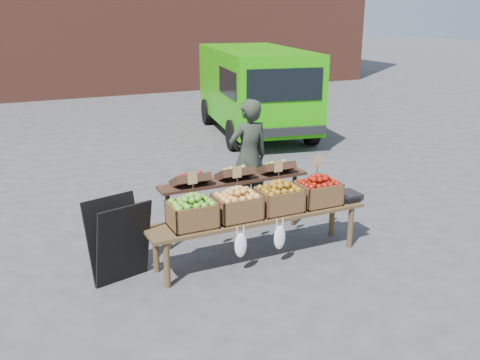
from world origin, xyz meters
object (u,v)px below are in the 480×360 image
crate_green_apples (318,193)px  display_bench (258,237)px  vendor (249,157)px  crate_red_apples (279,200)px  chalkboard_sign (119,241)px  crate_russet_pears (237,207)px  back_table (235,199)px  crate_golden_apples (192,214)px  delivery_van (255,92)px  weighing_scale (346,196)px

crate_green_apples → display_bench: bearing=180.0°
vendor → crate_red_apples: bearing=74.9°
chalkboard_sign → crate_green_apples: chalkboard_sign is taller
crate_russet_pears → crate_green_apples: 1.10m
display_bench → crate_russet_pears: 0.51m
chalkboard_sign → display_bench: chalkboard_sign is taller
back_table → crate_golden_apples: (-0.85, -0.72, 0.19)m
vendor → back_table: (-0.54, -0.70, -0.32)m
vendor → crate_red_apples: size_ratio=3.37×
delivery_van → chalkboard_sign: (-4.64, -5.86, -0.53)m
crate_golden_apples → crate_russet_pears: (0.55, 0.00, 0.00)m
crate_red_apples → back_table: bearing=109.1°
crate_red_apples → display_bench: bearing=180.0°
vendor → chalkboard_sign: size_ratio=1.79×
crate_red_apples → crate_russet_pears: bearing=180.0°
chalkboard_sign → crate_russet_pears: size_ratio=1.89×
vendor → display_bench: size_ratio=0.62×
display_bench → chalkboard_sign: bearing=173.5°
display_bench → crate_russet_pears: crate_russet_pears is taller
display_bench → crate_red_apples: bearing=0.0°
vendor → weighing_scale: (0.68, -1.42, -0.23)m
crate_red_apples → weighing_scale: size_ratio=1.47×
delivery_van → crate_golden_apples: 7.17m
delivery_van → back_table: delivery_van is taller
display_bench → crate_green_apples: bearing=0.0°
back_table → weighing_scale: back_table is taller
chalkboard_sign → back_table: (1.64, 0.54, 0.05)m
weighing_scale → delivery_van: bearing=73.6°
vendor → crate_green_apples: vendor is taller
delivery_van → back_table: 6.13m
weighing_scale → crate_golden_apples: bearing=180.0°
crate_russet_pears → crate_green_apples: bearing=0.0°
crate_golden_apples → crate_green_apples: size_ratio=1.00×
delivery_van → crate_red_apples: (-2.76, -6.04, -0.29)m
crate_red_apples → weighing_scale: crate_red_apples is taller
vendor → crate_red_apples: vendor is taller
back_table → crate_russet_pears: back_table is taller
back_table → weighing_scale: size_ratio=6.18×
crate_green_apples → crate_red_apples: bearing=180.0°
delivery_van → crate_red_apples: size_ratio=8.91×
crate_russet_pears → crate_green_apples: (1.10, 0.00, 0.00)m
crate_golden_apples → display_bench: bearing=0.0°
chalkboard_sign → display_bench: 1.63m
back_table → weighing_scale: (1.22, -0.72, 0.09)m
back_table → crate_russet_pears: size_ratio=4.20×
delivery_van → vendor: size_ratio=2.64×
display_bench → weighing_scale: 1.29m
vendor → crate_green_apples: 1.44m
weighing_scale → display_bench: bearing=180.0°
vendor → crate_golden_apples: bearing=42.1°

